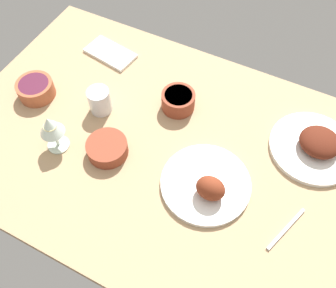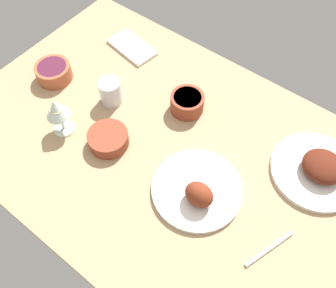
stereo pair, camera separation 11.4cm
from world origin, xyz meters
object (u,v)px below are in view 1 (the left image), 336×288
Objects in this scene: plate_center_main at (316,145)px; bowl_sauce at (107,148)px; fork_loose at (286,229)px; wine_glass at (51,127)px; folded_napkin at (110,53)px; plate_far_side at (207,185)px; bowl_soup at (178,100)px; bowl_onions at (36,89)px; water_tumbler at (100,101)px.

plate_center_main reaches higher than bowl_sauce.
plate_center_main is 29.62cm from fork_loose.
folded_napkin is at bearing 99.36° from wine_glass.
bowl_sauce is at bearing -175.59° from plate_far_side.
bowl_soup is 0.68× the size of fork_loose.
fork_loose is (92.28, -8.38, -2.69)cm from bowl_onions.
folded_napkin is at bearing 147.40° from plate_far_side.
water_tumbler reaches higher than plate_center_main.
plate_center_main is 46.18cm from bowl_soup.
bowl_sauce is (-57.62, -30.37, 0.26)cm from plate_center_main.
fork_loose is (73.08, 5.68, -9.53)cm from wine_glass.
bowl_soup is (-46.01, -3.84, 1.08)cm from plate_center_main.
plate_far_side is 3.03× the size of water_tumbler.
bowl_sauce is 17.87cm from wine_glass.
wine_glass is (-27.14, -31.40, 6.56)cm from bowl_soup.
bowl_onions is 24.76cm from wine_glass.
bowl_onions is (-92.35, -21.18, 0.80)cm from plate_center_main.
fork_loose is (57.55, 0.82, -2.15)cm from bowl_sauce.
bowl_sauce is at bearing -59.19° from folded_napkin.
wine_glass reaches higher than bowl_sauce.
fork_loose is at bearing -90.14° from plate_center_main.
plate_center_main is at bearing 27.80° from bowl_sauce.
bowl_sauce is at bearing -50.73° from water_tumbler.
plate_center_main is at bearing 25.72° from wine_glass.
plate_far_side is at bearing 105.84° from fork_loose.
water_tumbler is at bearing -64.85° from folded_napkin.
plate_far_side is 2.14× the size of bowl_onions.
fork_loose is at bearing -10.67° from water_tumbler.
bowl_soup is at bearing 49.16° from wine_glass.
folded_napkin is at bearing 115.15° from water_tumbler.
plate_center_main is 65.14cm from bowl_sauce.
water_tumbler is 70.15cm from fork_loose.
plate_far_side is (-24.94, -27.85, -0.34)cm from plate_center_main.
water_tumbler reaches higher than fork_loose.
plate_far_side is at bearing -14.38° from water_tumbler.
wine_glass reaches higher than water_tumbler.
wine_glass is at bearing -102.87° from water_tumbler.
water_tumbler is (-22.88, -12.75, 1.06)cm from bowl_soup.
wine_glass reaches higher than bowl_soup.
bowl_onions reaches higher than fork_loose.
wine_glass is at bearing -162.61° from bowl_sauce.
bowl_sauce is 17.91cm from water_tumbler.
bowl_onions is at bearing -159.48° from bowl_soup.
water_tumbler is (-68.89, -16.59, 2.14)cm from plate_center_main.
bowl_onions reaches higher than folded_napkin.
plate_far_side is at bearing -48.74° from bowl_soup.
plate_far_side is 31.98cm from bowl_soup.
fork_loose is at bearing -5.19° from bowl_onions.
plate_far_side is 24.98cm from fork_loose.
wine_glass is at bearing -171.29° from plate_far_side.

